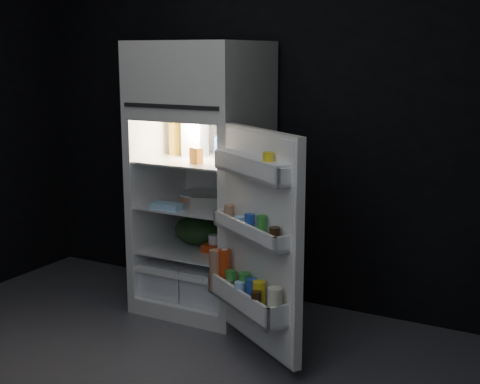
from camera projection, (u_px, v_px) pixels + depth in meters
The scene contains 16 objects.
wall_back at pixel (285, 107), 4.47m from camera, with size 4.00×0.00×2.70m, color black.
refrigerator at pixel (204, 168), 4.42m from camera, with size 0.76×0.71×1.78m.
fridge_door at pixel (256, 244), 3.66m from camera, with size 0.71×0.55×1.22m.
milk_jug at pixel (195, 139), 4.44m from camera, with size 0.14×0.14×0.24m, color white.
mayo_jar at pixel (222, 147), 4.40m from camera, with size 0.11×0.11×0.14m, color #1E45A4.
jam_jar at pixel (233, 150), 4.31m from camera, with size 0.11×0.11×0.13m, color black.
amber_bottle at pixel (175, 139), 4.51m from camera, with size 0.08×0.08×0.22m, color gold.
small_carton at pixel (196, 156), 4.18m from camera, with size 0.07×0.05×0.10m, color #CA6D17.
egg_carton at pixel (215, 202), 4.32m from camera, with size 0.31×0.12×0.07m, color gray.
pie at pixel (201, 197), 4.54m from camera, with size 0.30×0.30×0.04m, color #A57357.
flat_package at pixel (167, 206), 4.26m from camera, with size 0.19×0.10×0.04m, color #9CCEF1.
wrapped_pkg at pixel (233, 199), 4.45m from camera, with size 0.11×0.10×0.05m, color beige.
produce_bag at pixel (200, 230), 4.54m from camera, with size 0.36×0.30×0.20m, color #193815.
yogurt_tray at pixel (222, 249), 4.37m from camera, with size 0.24×0.13×0.05m, color red.
small_can_red at pixel (240, 239), 4.53m from camera, with size 0.06×0.06×0.09m, color red.
small_can_silver at pixel (240, 242), 4.45m from camera, with size 0.06×0.06×0.09m, color silver.
Camera 1 is at (1.89, -2.39, 1.71)m, focal length 50.00 mm.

